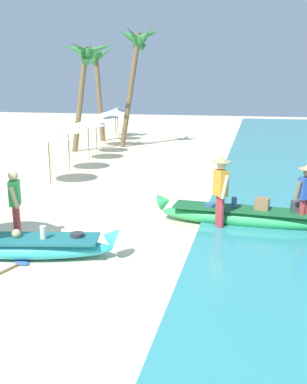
% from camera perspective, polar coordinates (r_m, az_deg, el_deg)
% --- Properties ---
extents(ground_plane, '(80.00, 80.00, 0.00)m').
position_cam_1_polar(ground_plane, '(9.30, -14.37, -8.50)').
color(ground_plane, beige).
extents(boat_cyan_foreground, '(3.98, 1.51, 0.72)m').
position_cam_1_polar(boat_cyan_foreground, '(9.37, -16.69, -6.87)').
color(boat_cyan_foreground, '#33B2BC').
rests_on(boat_cyan_foreground, ground).
extents(boat_green_midground, '(4.44, 0.94, 0.76)m').
position_cam_1_polar(boat_green_midground, '(11.07, 11.70, -3.13)').
color(boat_green_midground, '#38B760').
rests_on(boat_green_midground, ground).
extents(person_vendor_hatted, '(0.48, 0.57, 1.84)m').
position_cam_1_polar(person_vendor_hatted, '(10.48, 8.83, 0.50)').
color(person_vendor_hatted, '#B2383D').
rests_on(person_vendor_hatted, ground).
extents(person_tourist_customer, '(0.39, 0.58, 1.66)m').
position_cam_1_polar(person_tourist_customer, '(10.08, -17.76, -1.31)').
color(person_tourist_customer, '#B2383D').
rests_on(person_tourist_customer, ground).
extents(person_vendor_assistant, '(0.56, 0.47, 1.70)m').
position_cam_1_polar(person_vendor_assistant, '(10.82, 19.46, -0.15)').
color(person_vendor_assistant, '#B2383D').
rests_on(person_vendor_assistant, ground).
extents(parasol_row_0, '(1.60, 1.60, 1.91)m').
position_cam_1_polar(parasol_row_0, '(15.61, -13.75, 7.32)').
color(parasol_row_0, '#8E6B47').
rests_on(parasol_row_0, ground).
extents(parasol_row_1, '(1.60, 1.60, 1.91)m').
position_cam_1_polar(parasol_row_1, '(17.90, -11.23, 8.30)').
color(parasol_row_1, '#8E6B47').
rests_on(parasol_row_1, ground).
extents(parasol_row_2, '(1.60, 1.60, 1.91)m').
position_cam_1_polar(parasol_row_2, '(20.26, -8.65, 9.08)').
color(parasol_row_2, '#8E6B47').
rests_on(parasol_row_2, ground).
extents(parasol_row_3, '(1.60, 1.60, 1.91)m').
position_cam_1_polar(parasol_row_3, '(22.24, -7.61, 9.57)').
color(parasol_row_3, '#8E6B47').
rests_on(parasol_row_3, ground).
extents(parasol_row_4, '(1.60, 1.60, 1.91)m').
position_cam_1_polar(parasol_row_4, '(24.65, -6.49, 10.05)').
color(parasol_row_4, '#8E6B47').
rests_on(parasol_row_4, ground).
extents(parasol_row_5, '(1.60, 1.60, 1.91)m').
position_cam_1_polar(parasol_row_5, '(27.15, -5.05, 10.47)').
color(parasol_row_5, '#8E6B47').
rests_on(parasol_row_5, ground).
extents(parasol_row_6, '(1.60, 1.60, 1.91)m').
position_cam_1_polar(parasol_row_6, '(29.20, -4.78, 10.74)').
color(parasol_row_6, '#8E6B47').
rests_on(parasol_row_6, ground).
extents(palm_tree_tall_inland, '(2.54, 2.95, 6.39)m').
position_cam_1_polar(palm_tree_tall_inland, '(24.06, -2.21, 18.24)').
color(palm_tree_tall_inland, brown).
rests_on(palm_tree_tall_inland, ground).
extents(palm_tree_leaning_seaward, '(2.85, 2.64, 5.55)m').
position_cam_1_polar(palm_tree_leaning_seaward, '(22.65, -9.02, 16.69)').
color(palm_tree_leaning_seaward, brown).
rests_on(palm_tree_leaning_seaward, ground).
extents(palm_tree_mid_cluster, '(2.65, 2.55, 5.70)m').
position_cam_1_polar(palm_tree_mid_cluster, '(27.03, -7.59, 16.27)').
color(palm_tree_mid_cluster, brown).
rests_on(palm_tree_mid_cluster, ground).
extents(paddle, '(0.66, 1.68, 0.05)m').
position_cam_1_polar(paddle, '(8.83, -19.41, -9.94)').
color(paddle, '#8E6B47').
rests_on(paddle, ground).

